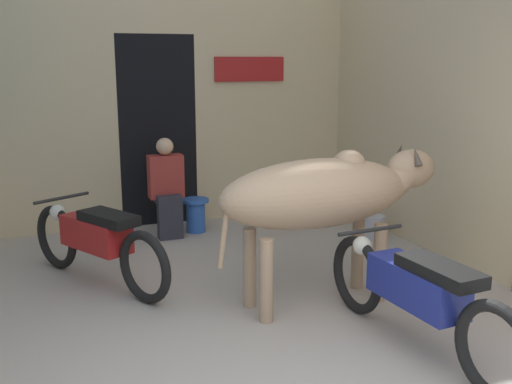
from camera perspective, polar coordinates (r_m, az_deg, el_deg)
name	(u,v)px	position (r m, az deg, el deg)	size (l,w,h in m)	color
wall_back_with_doorway	(155,91)	(7.63, -9.62, 9.50)	(4.89, 0.93, 3.75)	#C6B289
wall_right_with_door	(466,77)	(6.30, 19.34, 10.26)	(0.22, 4.71, 3.75)	#C6B289
cow	(327,194)	(4.95, 6.73, -0.19)	(2.04, 0.69, 1.31)	tan
motorcycle_near	(417,292)	(4.38, 15.05, -9.22)	(0.58, 2.08, 0.75)	black
motorcycle_far	(97,239)	(5.63, -14.94, -4.38)	(1.03, 1.77, 0.75)	black
shopkeeper_seated	(167,186)	(6.97, -8.49, 0.58)	(0.40, 0.33, 1.15)	#282833
plastic_stool	(196,214)	(7.18, -5.76, -2.11)	(0.32, 0.32, 0.40)	#2856B2
bucket	(374,227)	(7.07, 11.14, -3.26)	(0.26, 0.26, 0.26)	#A8A8B2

